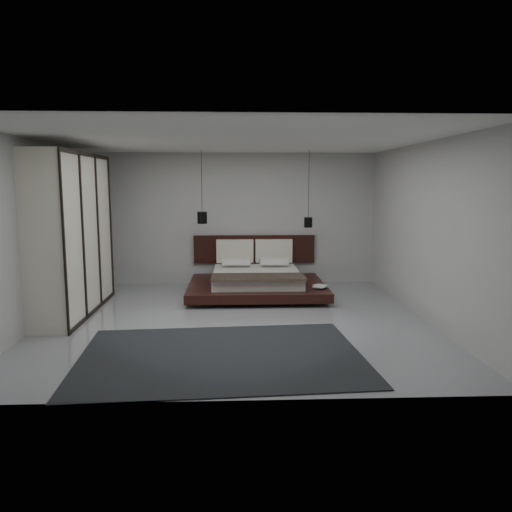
{
  "coord_description": "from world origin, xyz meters",
  "views": [
    {
      "loc": [
        -0.0,
        -7.72,
        2.15
      ],
      "look_at": [
        0.37,
        1.2,
        0.85
      ],
      "focal_mm": 35.0,
      "sensor_mm": 36.0,
      "label": 1
    }
  ],
  "objects_px": {
    "bed": "(256,280)",
    "pendant_left": "(202,217)",
    "wardrobe": "(72,234)",
    "rug": "(221,356)",
    "pendant_right": "(308,222)",
    "lattice_screen": "(89,226)"
  },
  "relations": [
    {
      "from": "pendant_right",
      "to": "wardrobe",
      "type": "height_order",
      "value": "pendant_right"
    },
    {
      "from": "lattice_screen",
      "to": "bed",
      "type": "relative_size",
      "value": 1.0
    },
    {
      "from": "pendant_left",
      "to": "rug",
      "type": "distance_m",
      "value": 4.3
    },
    {
      "from": "pendant_left",
      "to": "wardrobe",
      "type": "xyz_separation_m",
      "value": [
        -2.03,
        -1.73,
        -0.15
      ]
    },
    {
      "from": "bed",
      "to": "pendant_left",
      "type": "distance_m",
      "value": 1.66
    },
    {
      "from": "lattice_screen",
      "to": "rug",
      "type": "bearing_deg",
      "value": -56.33
    },
    {
      "from": "wardrobe",
      "to": "rug",
      "type": "height_order",
      "value": "wardrobe"
    },
    {
      "from": "lattice_screen",
      "to": "bed",
      "type": "bearing_deg",
      "value": -9.05
    },
    {
      "from": "pendant_right",
      "to": "pendant_left",
      "type": "bearing_deg",
      "value": -180.0
    },
    {
      "from": "pendant_left",
      "to": "pendant_right",
      "type": "height_order",
      "value": "same"
    },
    {
      "from": "pendant_left",
      "to": "rug",
      "type": "relative_size",
      "value": 0.41
    },
    {
      "from": "lattice_screen",
      "to": "rug",
      "type": "relative_size",
      "value": 0.74
    },
    {
      "from": "pendant_left",
      "to": "pendant_right",
      "type": "relative_size",
      "value": 0.95
    },
    {
      "from": "bed",
      "to": "pendant_left",
      "type": "bearing_deg",
      "value": 159.83
    },
    {
      "from": "bed",
      "to": "pendant_right",
      "type": "xyz_separation_m",
      "value": [
        1.07,
        0.39,
        1.1
      ]
    },
    {
      "from": "lattice_screen",
      "to": "rug",
      "type": "height_order",
      "value": "lattice_screen"
    },
    {
      "from": "lattice_screen",
      "to": "pendant_right",
      "type": "xyz_separation_m",
      "value": [
        4.43,
        -0.14,
        0.08
      ]
    },
    {
      "from": "bed",
      "to": "rug",
      "type": "bearing_deg",
      "value": -99.3
    },
    {
      "from": "rug",
      "to": "pendant_right",
      "type": "bearing_deg",
      "value": 67.47
    },
    {
      "from": "bed",
      "to": "pendant_left",
      "type": "height_order",
      "value": "pendant_left"
    },
    {
      "from": "bed",
      "to": "lattice_screen",
      "type": "bearing_deg",
      "value": 170.95
    },
    {
      "from": "pendant_left",
      "to": "wardrobe",
      "type": "bearing_deg",
      "value": -139.61
    }
  ]
}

